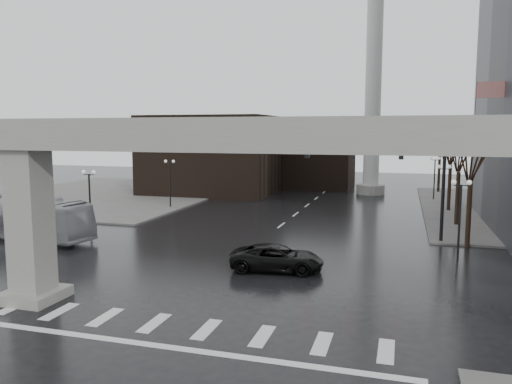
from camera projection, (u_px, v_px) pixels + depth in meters
ground at (165, 315)px, 22.25m from camera, size 160.00×160.00×0.00m
sidewalk_nw at (110, 194)px, 63.82m from camera, size 28.00×36.00×0.15m
elevated_guideway at (189, 161)px, 21.04m from camera, size 48.00×2.60×8.70m
building_far_left at (214, 155)px, 65.54m from camera, size 16.00×14.00×10.00m
building_far_mid at (317, 159)px, 71.80m from camera, size 10.00×10.00×8.00m
smokestack at (373, 89)px, 62.68m from camera, size 3.60×3.60×30.00m
signal_mast_arm at (390, 162)px, 36.88m from camera, size 12.12×0.43×8.00m
flagpole_assembly at (477, 139)px, 37.94m from camera, size 2.06×0.12×12.00m
lamp_right_0 at (460, 206)px, 31.34m from camera, size 1.22×0.32×5.11m
lamp_right_1 at (444, 183)px, 44.66m from camera, size 1.22×0.32×5.11m
lamp_right_2 at (435, 171)px, 57.98m from camera, size 1.22×0.32×5.11m
lamp_left_0 at (89, 191)px, 38.95m from camera, size 1.22×0.32×5.11m
lamp_left_1 at (170, 175)px, 52.27m from camera, size 1.22×0.32×5.11m
lamp_left_2 at (217, 166)px, 65.59m from camera, size 1.22×0.32×5.11m
tree_right_0 at (469, 208)px, 34.95m from camera, size 1.09×1.58×7.50m
tree_right_1 at (458, 193)px, 42.55m from camera, size 1.09×1.61×7.67m
tree_right_2 at (450, 183)px, 50.16m from camera, size 1.10×1.63×7.85m
tree_right_3 at (444, 175)px, 57.76m from camera, size 1.11×1.66×8.02m
tree_right_4 at (439, 170)px, 65.36m from camera, size 1.12×1.69×8.19m
pickup_truck at (277, 258)px, 29.18m from camera, size 5.73×3.20×1.52m
city_bus at (26, 218)px, 37.42m from camera, size 11.90×4.64×3.23m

